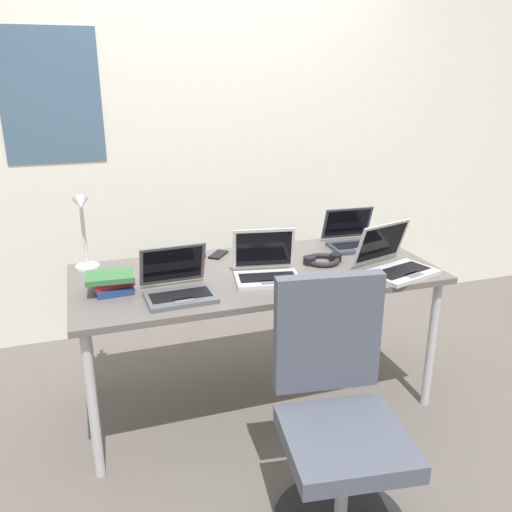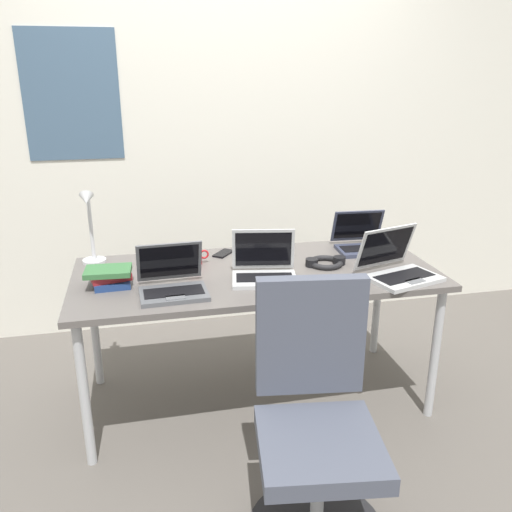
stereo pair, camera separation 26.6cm
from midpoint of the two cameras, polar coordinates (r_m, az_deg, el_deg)
name	(u,v)px [view 1 (the left image)]	position (r m, az deg, el deg)	size (l,w,h in m)	color
ground_plane	(256,397)	(3.03, -2.60, -14.87)	(12.00, 12.00, 0.00)	#56514C
wall_back	(202,134)	(3.60, -7.90, 12.74)	(6.00, 0.13, 2.60)	silver
desk	(256,282)	(2.70, -2.81, -2.79)	(1.80, 0.80, 0.74)	#595451
desk_lamp	(84,233)	(2.80, -20.48, 2.28)	(0.12, 0.18, 0.40)	silver
laptop_mid_desk	(266,269)	(2.57, -1.84, -1.50)	(0.34, 0.29, 0.23)	#B7BABC
laptop_far_corner	(178,287)	(2.42, -11.42, -3.28)	(0.31, 0.29, 0.22)	#515459
laptop_center	(395,263)	(2.71, 11.95, -0.77)	(0.40, 0.38, 0.24)	#B7BABC
laptop_back_left	(353,239)	(3.07, 7.89, 1.77)	(0.30, 0.29, 0.21)	#33384C
computer_mouse	(149,276)	(2.64, -14.15, -2.17)	(0.06, 0.10, 0.03)	black
cell_phone	(218,255)	(2.92, -6.63, 0.11)	(0.06, 0.14, 0.01)	black
headphones	(323,260)	(2.80, 4.42, -0.46)	(0.21, 0.18, 0.04)	black
book_stack	(112,282)	(2.54, -18.03, -2.74)	(0.22, 0.17, 0.09)	navy
coffee_mug	(192,258)	(2.77, -9.52, -0.25)	(0.11, 0.08, 0.09)	#B21E23
office_chair	(338,431)	(2.14, 5.02, -18.22)	(0.52, 0.57, 0.97)	black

